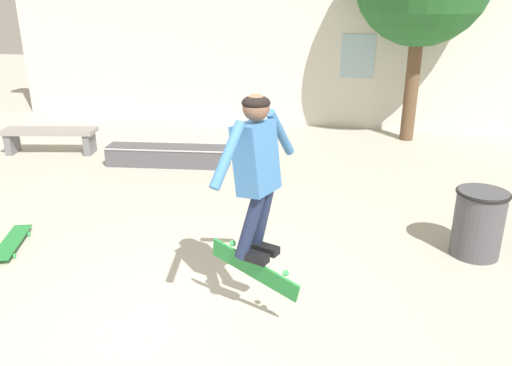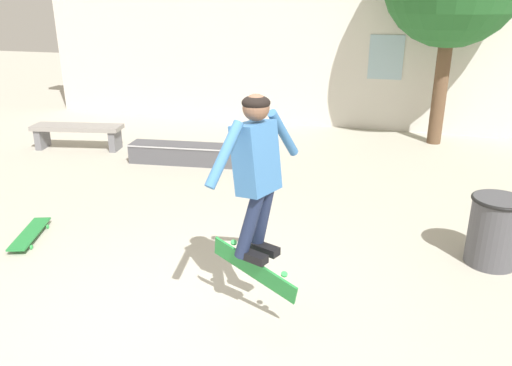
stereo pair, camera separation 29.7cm
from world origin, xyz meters
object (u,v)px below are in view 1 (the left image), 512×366
Objects in this scene: skater at (256,164)px; skateboard_flipping at (255,269)px; trash_bin at (479,222)px; park_bench at (50,136)px; skate_ledge at (169,156)px; skateboard_resting at (12,242)px.

skater is 1.66× the size of skateboard_flipping.
skater is (-2.14, -1.68, 1.06)m from trash_bin.
skate_ledge is (2.38, -0.23, -0.17)m from park_bench.
trash_bin reaches higher than skate_ledge.
skater is at bearing -141.88° from trash_bin.
skate_ledge is at bearing -16.20° from park_bench.
skateboard_flipping is (-0.01, -0.04, -0.93)m from skater.
skateboard_resting is at bearing -177.39° from skateboard_flipping.
skate_ledge is 4.84m from skater.
skateboard_flipping is at bearing -141.36° from trash_bin.
trash_bin is 0.55× the size of skater.
park_bench reaches higher than skateboard_resting.
skater is at bearing 98.98° from skateboard_flipping.
park_bench is 1.94× the size of skateboard_resting.
trash_bin is at bearing -33.75° from skate_ledge.
skateboard_flipping is 0.92× the size of skateboard_resting.
skateboard_resting is at bearing -108.01° from skate_ledge.
skateboard_flipping is at bearing -66.19° from skate_ledge.
skateboard_flipping is (-2.15, -1.72, 0.13)m from trash_bin.
skate_ledge is at bearing 137.90° from skateboard_flipping.
park_bench is 6.39m from skateboard_flipping.
skateboard_resting is at bearing -74.38° from park_bench.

